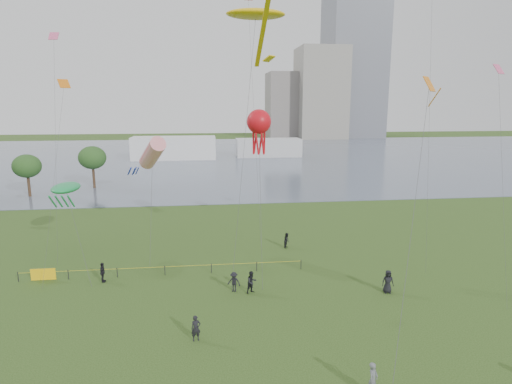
{
  "coord_description": "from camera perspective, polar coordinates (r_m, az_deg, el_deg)",
  "views": [
    {
      "loc": [
        -3.74,
        -21.35,
        14.5
      ],
      "look_at": [
        0.0,
        10.0,
        8.0
      ],
      "focal_mm": 30.0,
      "sensor_mm": 36.0,
      "label": 1
    }
  ],
  "objects": [
    {
      "name": "spectator_g",
      "position": [
        44.28,
        4.15,
        -6.45
      ],
      "size": [
        0.89,
        0.95,
        1.56
      ],
      "primitive_type": "imported",
      "rotation": [
        0.0,
        0.0,
        1.05
      ],
      "color": "black",
      "rests_on": "ground_plane"
    },
    {
      "name": "kite_windsock",
      "position": [
        44.41,
        -13.67,
        5.03
      ],
      "size": [
        4.15,
        8.68,
        11.49
      ],
      "rotation": [
        0.0,
        0.0,
        -0.23
      ],
      "color": "#3F3F42"
    },
    {
      "name": "kite_creature",
      "position": [
        45.17,
        -24.02,
        0.49
      ],
      "size": [
        5.31,
        10.94,
        7.03
      ],
      "rotation": [
        0.0,
        0.0,
        0.17
      ],
      "color": "#3F3F42"
    },
    {
      "name": "pavilion_left",
      "position": [
        117.21,
        -10.86,
        5.79
      ],
      "size": [
        22.0,
        8.0,
        6.0
      ],
      "primitive_type": "cube",
      "color": "white",
      "rests_on": "ground_plane"
    },
    {
      "name": "kite_stingray",
      "position": [
        39.98,
        -0.03,
        22.56
      ],
      "size": [
        5.41,
        10.1,
        22.56
      ],
      "rotation": [
        0.0,
        0.0,
        -0.38
      ],
      "color": "#3F3F42"
    },
    {
      "name": "kite_delta",
      "position": [
        34.3,
        21.99,
        11.45
      ],
      "size": [
        8.93,
        14.66,
        16.55
      ],
      "rotation": [
        0.0,
        0.0,
        0.31
      ],
      "color": "#3F3F42"
    },
    {
      "name": "spectator_a",
      "position": [
        34.07,
        -0.58,
        -11.93
      ],
      "size": [
        1.08,
        1.0,
        1.77
      ],
      "primitive_type": "imported",
      "rotation": [
        0.0,
        0.0,
        0.51
      ],
      "color": "black",
      "rests_on": "ground_plane"
    },
    {
      "name": "kite_octopus",
      "position": [
        38.54,
        0.39,
        9.24
      ],
      "size": [
        2.19,
        7.85,
        14.07
      ],
      "rotation": [
        0.0,
        0.0,
        -0.1
      ],
      "color": "#3F3F42"
    },
    {
      "name": "pavilion_right",
      "position": [
        121.26,
        1.66,
        5.94
      ],
      "size": [
        18.0,
        7.0,
        5.0
      ],
      "primitive_type": "cube",
      "color": "silver",
      "rests_on": "ground_plane"
    },
    {
      "name": "spectator_d",
      "position": [
        35.6,
        17.17,
        -11.34
      ],
      "size": [
        0.96,
        0.69,
        1.84
      ],
      "primitive_type": "imported",
      "rotation": [
        0.0,
        0.0,
        -0.12
      ],
      "color": "black",
      "rests_on": "ground_plane"
    },
    {
      "name": "ground_plane",
      "position": [
        26.08,
        2.81,
        -22.16
      ],
      "size": [
        400.0,
        400.0,
        0.0
      ],
      "primitive_type": "plane",
      "color": "#243E13"
    },
    {
      "name": "lake",
      "position": [
        122.27,
        -5.01,
        4.78
      ],
      "size": [
        400.0,
        120.0,
        0.08
      ],
      "primitive_type": "cube",
      "color": "slate",
      "rests_on": "ground_plane"
    },
    {
      "name": "spectator_b",
      "position": [
        34.35,
        -2.95,
        -11.88
      ],
      "size": [
        1.19,
        0.96,
        1.61
      ],
      "primitive_type": "imported",
      "rotation": [
        0.0,
        0.0,
        -0.4
      ],
      "color": "black",
      "rests_on": "ground_plane"
    },
    {
      "name": "building_low",
      "position": [
        192.7,
        3.97,
        11.45
      ],
      "size": [
        16.0,
        18.0,
        28.0
      ],
      "primitive_type": "cube",
      "color": "slate",
      "rests_on": "ground_plane"
    },
    {
      "name": "spectator_c",
      "position": [
        38.17,
        -19.78,
        -10.06
      ],
      "size": [
        0.45,
        1.0,
        1.69
      ],
      "primitive_type": "imported",
      "rotation": [
        0.0,
        0.0,
        1.53
      ],
      "color": "black",
      "rests_on": "ground_plane"
    },
    {
      "name": "spectator_f",
      "position": [
        28.15,
        -8.01,
        -17.56
      ],
      "size": [
        0.68,
        0.52,
        1.65
      ],
      "primitive_type": "imported",
      "rotation": [
        0.0,
        0.0,
        0.24
      ],
      "color": "black",
      "rests_on": "ground_plane"
    },
    {
      "name": "building_mid",
      "position": [
        190.03,
        8.6,
        12.86
      ],
      "size": [
        20.0,
        20.0,
        38.0
      ],
      "primitive_type": "cube",
      "color": "gray",
      "rests_on": "ground_plane"
    },
    {
      "name": "small_kites",
      "position": [
        41.37,
        -0.67,
        21.05
      ],
      "size": [
        37.47,
        17.5,
        11.09
      ],
      "color": "#E5598C"
    },
    {
      "name": "fence",
      "position": [
        39.35,
        -21.1,
        -9.94
      ],
      "size": [
        24.07,
        0.07,
        1.05
      ],
      "color": "black",
      "rests_on": "ground_plane"
    },
    {
      "name": "kite_flyer",
      "position": [
        24.2,
        15.33,
        -22.97
      ],
      "size": [
        0.78,
        0.78,
        1.83
      ],
      "primitive_type": "imported",
      "rotation": [
        0.0,
        0.0,
        0.78
      ],
      "color": "slate",
      "rests_on": "ground_plane"
    }
  ]
}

